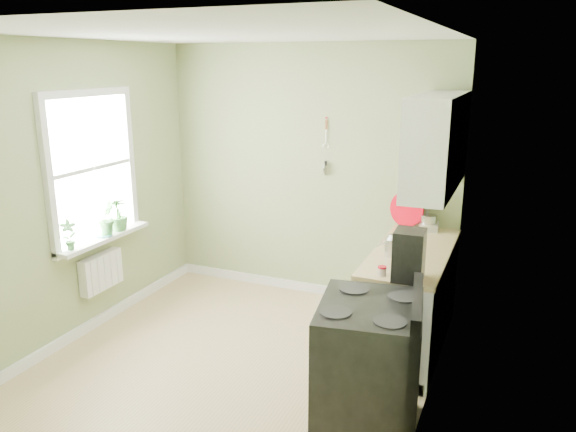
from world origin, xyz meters
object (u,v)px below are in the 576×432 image
at_px(stand_mixer, 430,213).
at_px(coffee_maker, 409,256).
at_px(stove, 369,369).
at_px(kettle, 391,245).

bearing_deg(stand_mixer, coffee_maker, -87.12).
height_order(stove, coffee_maker, coffee_maker).
bearing_deg(coffee_maker, stand_mixer, 92.88).
bearing_deg(kettle, coffee_maker, -63.86).
xyz_separation_m(kettle, coffee_maker, (0.24, -0.48, 0.09)).
distance_m(stove, stand_mixer, 2.18).
relative_size(stove, kettle, 5.69).
bearing_deg(coffee_maker, stove, -99.09).
height_order(stove, kettle, kettle).
height_order(stand_mixer, coffee_maker, coffee_maker).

